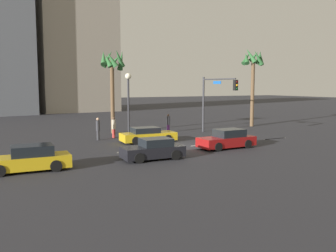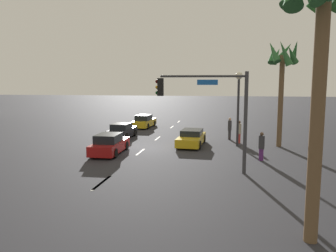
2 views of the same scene
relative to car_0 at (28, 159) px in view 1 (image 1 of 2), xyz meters
name	(u,v)px [view 1 (image 1 of 2)]	position (x,y,z in m)	size (l,w,h in m)	color
ground_plane	(187,146)	(11.82, 3.04, -0.65)	(220.00, 220.00, 0.00)	#28282D
lane_stripe_1	(9,162)	(-0.77, 3.04, -0.65)	(2.04, 0.14, 0.01)	silver
lane_stripe_2	(131,151)	(7.21, 3.04, -0.65)	(2.10, 0.14, 0.01)	silver
lane_stripe_3	(203,145)	(13.28, 3.04, -0.65)	(2.25, 0.14, 0.01)	silver
lane_stripe_4	(275,139)	(20.79, 3.04, -0.65)	(2.51, 0.14, 0.01)	silver
lane_stripe_5	(274,139)	(20.74, 3.04, -0.65)	(2.45, 0.14, 0.01)	silver
car_0	(28,159)	(0.00, 0.00, 0.00)	(4.60, 1.90, 1.43)	gold
car_1	(153,150)	(7.44, -0.20, -0.03)	(3.98, 1.90, 1.34)	black
car_2	(227,139)	(14.12, 1.04, 0.00)	(4.48, 1.93, 1.42)	maroon
car_3	(148,135)	(10.00, 6.38, -0.06)	(4.61, 2.07, 1.24)	gold
traffic_signal	(215,95)	(17.99, 8.33, 3.12)	(0.73, 4.93, 5.52)	#38383D
streetlamp	(128,92)	(9.73, 9.96, 3.42)	(0.56, 0.56, 5.77)	#2D2D33
pedestrian_0	(168,123)	(14.47, 11.31, 0.31)	(0.39, 0.39, 1.83)	#59266B
pedestrian_1	(114,127)	(8.35, 10.13, 0.34)	(0.46, 0.46, 1.87)	#BF3833
pedestrian_2	(98,128)	(6.69, 9.39, 0.39)	(0.40, 0.40, 1.93)	#333338
palm_tree_0	(113,68)	(9.37, 13.16, 5.67)	(2.46, 2.61, 8.17)	brown
palm_tree_1	(253,67)	(25.44, 11.65, 6.09)	(2.65, 2.67, 8.87)	brown
building_2	(73,39)	(13.71, 47.99, 12.42)	(13.20, 13.46, 26.14)	#9E9384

